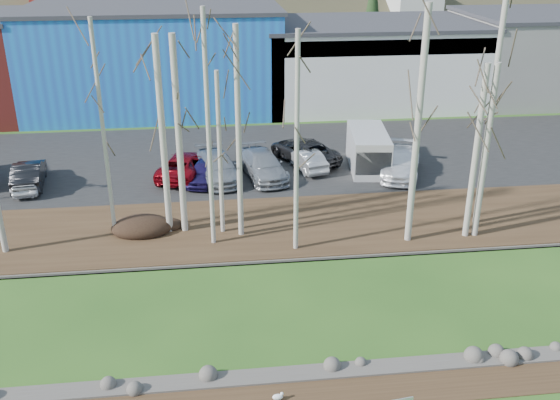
{
  "coord_description": "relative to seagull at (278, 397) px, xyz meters",
  "views": [
    {
      "loc": [
        -1.94,
        -13.71,
        13.88
      ],
      "look_at": [
        1.16,
        12.25,
        2.5
      ],
      "focal_mm": 40.0,
      "sensor_mm": 36.0,
      "label": 1
    }
  ],
  "objects": [
    {
      "name": "dirt_mound",
      "position": [
        -5.31,
        12.63,
        0.28
      ],
      "size": [
        2.98,
        2.11,
        0.58
      ],
      "primitive_type": "ellipsoid",
      "color": "black",
      "rests_on": "far_bank"
    },
    {
      "name": "car_1",
      "position": [
        -12.26,
        19.49,
        0.71
      ],
      "size": [
        2.16,
        4.66,
        1.48
      ],
      "primitive_type": "imported",
      "rotation": [
        0.0,
        0.0,
        3.28
      ],
      "color": "black",
      "rests_on": "parking_lot"
    },
    {
      "name": "car_5",
      "position": [
        4.14,
        20.32,
        0.61
      ],
      "size": [
        2.31,
        4.08,
        1.27
      ],
      "primitive_type": "imported",
      "rotation": [
        0.0,
        0.0,
        3.4
      ],
      "color": "#A7A8A9",
      "rests_on": "parking_lot"
    },
    {
      "name": "building_blue",
      "position": [
        -5.87,
        37.07,
        3.99
      ],
      "size": [
        20.4,
        12.24,
        8.3
      ],
      "color": "blue",
      "rests_on": "ground"
    },
    {
      "name": "near_bank_rocks",
      "position": [
        0.13,
        1.17,
        -0.17
      ],
      "size": [
        80.0,
        0.8,
        0.5
      ],
      "primitive_type": null,
      "color": "#47423D",
      "rests_on": "ground"
    },
    {
      "name": "far_bank",
      "position": [
        0.13,
        12.57,
        -0.09
      ],
      "size": [
        80.0,
        7.0,
        0.15
      ],
      "primitive_type": "cube",
      "color": "#382616",
      "rests_on": "ground"
    },
    {
      "name": "birch_11",
      "position": [
        10.89,
        10.34,
        4.18
      ],
      "size": [
        0.29,
        0.29,
        8.4
      ],
      "color": "beige",
      "rests_on": "far_bank"
    },
    {
      "name": "car_8",
      "position": [
        1.33,
        19.33,
        0.73
      ],
      "size": [
        3.07,
        5.51,
        1.51
      ],
      "primitive_type": "imported",
      "rotation": [
        0.0,
        0.0,
        0.19
      ],
      "color": "gray",
      "rests_on": "parking_lot"
    },
    {
      "name": "dirt_strip",
      "position": [
        0.13,
        0.17,
        -0.15
      ],
      "size": [
        80.0,
        1.8,
        0.03
      ],
      "primitive_type": "cube",
      "color": "#382616",
      "rests_on": "ground"
    },
    {
      "name": "birch_2",
      "position": [
        -3.2,
        12.56,
        4.77
      ],
      "size": [
        0.31,
        0.31,
        9.58
      ],
      "color": "beige",
      "rests_on": "far_bank"
    },
    {
      "name": "car_4",
      "position": [
        -2.19,
        18.88,
        0.62
      ],
      "size": [
        2.56,
        4.07,
        1.29
      ],
      "primitive_type": "imported",
      "rotation": [
        0.0,
        0.0,
        -0.29
      ],
      "color": "#211851",
      "rests_on": "parking_lot"
    },
    {
      "name": "birch_4",
      "position": [
        -0.45,
        11.77,
        5.0
      ],
      "size": [
        0.26,
        0.26,
        10.04
      ],
      "color": "beige",
      "rests_on": "far_bank"
    },
    {
      "name": "car_7",
      "position": [
        9.68,
        18.74,
        0.74
      ],
      "size": [
        3.83,
        5.69,
        1.53
      ],
      "primitive_type": "imported",
      "rotation": [
        0.0,
        0.0,
        -0.35
      ],
      "color": "white",
      "rests_on": "parking_lot"
    },
    {
      "name": "birch_3",
      "position": [
        -1.81,
        11.04,
        5.41
      ],
      "size": [
        0.21,
        0.21,
        10.86
      ],
      "color": "beige",
      "rests_on": "far_bank"
    },
    {
      "name": "parking_lot",
      "position": [
        0.13,
        23.07,
        -0.1
      ],
      "size": [
        80.0,
        14.0,
        0.14
      ],
      "primitive_type": "cube",
      "color": "black",
      "rests_on": "ground"
    },
    {
      "name": "seagull",
      "position": [
        0.0,
        0.0,
        0.0
      ],
      "size": [
        0.41,
        0.19,
        0.3
      ],
      "rotation": [
        0.0,
        0.0,
        0.25
      ],
      "color": "gold",
      "rests_on": "ground"
    },
    {
      "name": "birch_1",
      "position": [
        -6.6,
        12.56,
        5.15
      ],
      "size": [
        0.19,
        0.19,
        10.32
      ],
      "color": "beige",
      "rests_on": "far_bank"
    },
    {
      "name": "river",
      "position": [
        0.13,
        5.27,
        -0.17
      ],
      "size": [
        80.0,
        8.0,
        0.9
      ],
      "primitive_type": null,
      "color": "black",
      "rests_on": "ground"
    },
    {
      "name": "van_white",
      "position": [
        7.99,
        20.06,
        1.13
      ],
      "size": [
        2.82,
        5.49,
        2.3
      ],
      "rotation": [
        0.0,
        0.0,
        -0.12
      ],
      "color": "silver",
      "rests_on": "parking_lot"
    },
    {
      "name": "birch_6",
      "position": [
        2.0,
        10.01,
        5.01
      ],
      "size": [
        0.22,
        0.22,
        10.04
      ],
      "color": "beige",
      "rests_on": "far_bank"
    },
    {
      "name": "building_white",
      "position": [
        12.13,
        37.05,
        3.25
      ],
      "size": [
        18.36,
        12.24,
        6.8
      ],
      "color": "silver",
      "rests_on": "ground"
    },
    {
      "name": "birch_9",
      "position": [
        11.51,
        11.7,
        5.96
      ],
      "size": [
        0.27,
        0.27,
        11.96
      ],
      "color": "beige",
      "rests_on": "far_bank"
    },
    {
      "name": "birch_10",
      "position": [
        -3.94,
        12.56,
        4.77
      ],
      "size": [
        0.31,
        0.31,
        9.58
      ],
      "color": "beige",
      "rests_on": "far_bank"
    },
    {
      "name": "far_bank_rocks",
      "position": [
        0.13,
        9.37,
        -0.17
      ],
      "size": [
        80.0,
        0.8,
        0.46
      ],
      "primitive_type": null,
      "color": "#47423D",
      "rests_on": "ground"
    },
    {
      "name": "car_2",
      "position": [
        -3.29,
        19.94,
        0.69
      ],
      "size": [
        3.79,
        5.63,
        1.43
      ],
      "primitive_type": "imported",
      "rotation": [
        0.0,
        0.0,
        2.84
      ],
      "color": "maroon",
      "rests_on": "parking_lot"
    },
    {
      "name": "car_0",
      "position": [
        -12.23,
        19.0,
        0.64
      ],
      "size": [
        2.1,
        4.06,
        1.32
      ],
      "primitive_type": "imported",
      "rotation": [
        0.0,
        0.0,
        3.28
      ],
      "color": "white",
      "rests_on": "parking_lot"
    },
    {
      "name": "car_3",
      "position": [
        -1.39,
        19.33,
        0.73
      ],
      "size": [
        3.07,
        5.51,
        1.51
      ],
      "primitive_type": "imported",
      "rotation": [
        0.0,
        0.0,
        0.19
      ],
      "color": "gray",
      "rests_on": "parking_lot"
    },
    {
      "name": "building_grey",
      "position": [
        28.13,
        37.07,
        3.49
      ],
      "size": [
        14.28,
        12.24,
        7.3
      ],
      "color": "gray",
      "rests_on": "ground"
    },
    {
      "name": "birch_5",
      "position": [
        -1.33,
        12.2,
        3.97
      ],
      "size": [
        0.21,
        0.21,
        7.98
      ],
      "color": "beige",
      "rests_on": "far_bank"
    },
    {
      "name": "car_6",
      "position": [
        4.21,
        21.68,
        0.73
      ],
      "size": [
        4.59,
        5.95,
        1.5
      ],
      "primitive_type": "imported",
      "rotation": [
        0.0,
        0.0,
        3.59
      ],
      "color": "black",
      "rests_on": "parking_lot"
    },
    {
      "name": "birch_8",
      "position": [
        10.42,
        10.34,
        4.18
      ],
      "size": [
        0.29,
        0.29,
        8.4
      ],
      "color": "beige",
      "rests_on": "far_bank"
    },
    {
      "name": "birch_7",
      "position": [
        7.48,
        10.24,
        5.48
      ],
      "size": [
        0.31,
        0.31,
        10.99
      ],
      "color": "beige",
      "rests_on": "far_bank"
    }
  ]
}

